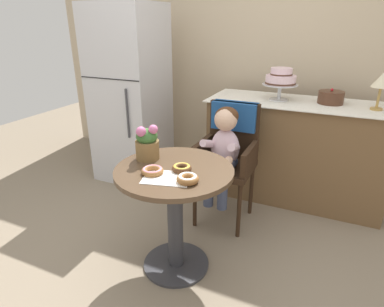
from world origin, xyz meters
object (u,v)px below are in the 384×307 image
wicker_chair (230,144)px  donut_mid (152,171)px  table_lamp (382,82)px  seated_child (224,145)px  flower_vase (147,143)px  round_layer_cake (331,97)px  cafe_table (175,199)px  donut_front (182,168)px  refrigerator (130,96)px  tiered_cake_stand (281,79)px  donut_side (188,178)px

wicker_chair → donut_mid: size_ratio=7.38×
table_lamp → wicker_chair: bearing=-153.1°
wicker_chair → seated_child: bearing=-90.8°
flower_vase → round_layer_cake: (1.00, 1.27, 0.12)m
donut_mid → cafe_table: bearing=54.3°
wicker_chair → round_layer_cake: bearing=40.5°
donut_front → flower_vase: flower_vase is taller
round_layer_cake → donut_mid: bearing=-120.6°
wicker_chair → refrigerator: 1.23m
donut_mid → tiered_cake_stand: bearing=72.6°
wicker_chair → round_layer_cake: 0.94m
seated_child → flower_vase: 0.64m
seated_child → donut_mid: size_ratio=5.62×
cafe_table → tiered_cake_stand: bearing=74.4°
cafe_table → wicker_chair: bearing=81.9°
wicker_chair → refrigerator: (-1.16, 0.35, 0.21)m
table_lamp → refrigerator: refrigerator is taller
wicker_chair → seated_child: (0.00, -0.16, 0.04)m
cafe_table → donut_front: 0.24m
donut_side → cafe_table: bearing=139.1°
donut_front → donut_mid: 0.17m
donut_mid → tiered_cake_stand: size_ratio=0.43×
donut_side → flower_vase: bearing=152.0°
wicker_chair → donut_front: bearing=-94.5°
tiered_cake_stand → round_layer_cake: 0.44m
table_lamp → cafe_table: bearing=-131.4°
tiered_cake_stand → refrigerator: 1.45m
cafe_table → refrigerator: (-1.05, 1.10, 0.34)m
wicker_chair → flower_vase: wicker_chair is taller
wicker_chair → tiered_cake_stand: (0.26, 0.55, 0.44)m
donut_front → table_lamp: (1.06, 1.28, 0.38)m
refrigerator → flower_vase: bearing=-51.3°
tiered_cake_stand → round_layer_cake: bearing=5.7°
cafe_table → donut_front: bearing=-14.1°
tiered_cake_stand → cafe_table: bearing=-105.6°
cafe_table → table_lamp: 1.79m
seated_child → round_layer_cake: bearing=48.0°
table_lamp → tiered_cake_stand: bearing=177.4°
donut_front → round_layer_cake: 1.55m
donut_front → donut_side: (0.09, -0.11, 0.00)m
seated_child → donut_side: size_ratio=5.91×
donut_side → tiered_cake_stand: bearing=81.5°
tiered_cake_stand → table_lamp: bearing=-2.6°
cafe_table → donut_mid: donut_mid is taller
wicker_chair → tiered_cake_stand: tiered_cake_stand is taller
cafe_table → tiered_cake_stand: tiered_cake_stand is taller
donut_mid → donut_side: (0.23, -0.02, 0.00)m
donut_mid → refrigerator: 1.56m
wicker_chair → donut_side: wicker_chair is taller
donut_front → donut_mid: (-0.14, -0.10, -0.00)m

